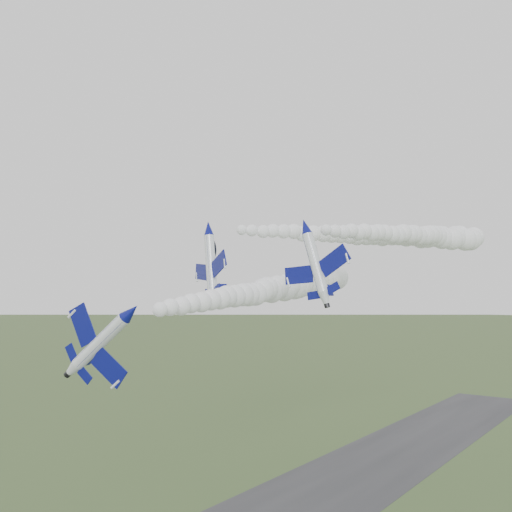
# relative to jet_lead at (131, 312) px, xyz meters

# --- Properties ---
(runway) EXTENTS (24.00, 260.00, 0.04)m
(runway) POSITION_rel_jet_lead_xyz_m (-4.62, 40.73, -34.14)
(runway) COLOR #2F2F31
(runway) RESTS_ON ground
(jet_lead) EXTENTS (7.18, 12.77, 8.19)m
(jet_lead) POSITION_rel_jet_lead_xyz_m (0.00, 0.00, 0.00)
(jet_lead) COLOR white
(smoke_trail_jet_lead) EXTENTS (21.26, 75.22, 5.75)m
(smoke_trail_jet_lead) POSITION_rel_jet_lead_xyz_m (-7.94, 39.84, 2.82)
(smoke_trail_jet_lead) COLOR silver
(jet_pair_left) EXTENTS (11.80, 13.64, 3.86)m
(jet_pair_left) POSITION_rel_jet_lead_xyz_m (-14.86, 29.76, 13.02)
(jet_pair_left) COLOR white
(smoke_trail_jet_pair_left) EXTENTS (31.06, 59.96, 5.04)m
(smoke_trail_jet_pair_left) POSITION_rel_jet_lead_xyz_m (-0.28, 62.34, 13.65)
(smoke_trail_jet_pair_left) COLOR silver
(jet_pair_right) EXTENTS (11.05, 13.85, 4.43)m
(jet_pair_right) POSITION_rel_jet_lead_xyz_m (3.87, 30.32, 12.06)
(jet_pair_right) COLOR white
(smoke_trail_jet_pair_right) EXTENTS (8.41, 70.91, 5.11)m
(smoke_trail_jet_pair_right) POSITION_rel_jet_lead_xyz_m (6.47, 69.21, 13.85)
(smoke_trail_jet_pair_right) COLOR silver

